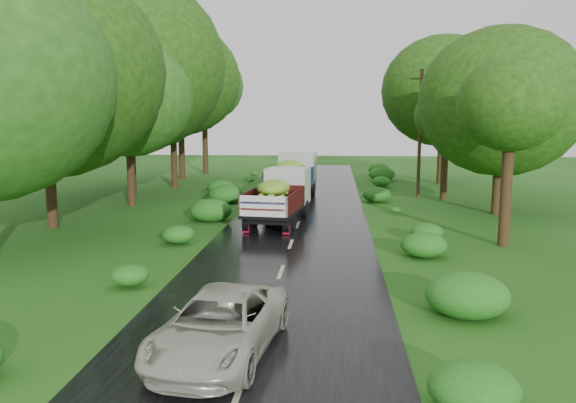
# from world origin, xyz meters

# --- Properties ---
(ground) EXTENTS (120.00, 120.00, 0.00)m
(ground) POSITION_xyz_m (0.00, 0.00, 0.00)
(ground) COLOR #1A490F
(ground) RESTS_ON ground
(road) EXTENTS (6.50, 80.00, 0.02)m
(road) POSITION_xyz_m (0.00, 5.00, 0.01)
(road) COLOR black
(road) RESTS_ON ground
(road_lines) EXTENTS (0.12, 69.60, 0.00)m
(road_lines) POSITION_xyz_m (0.00, 6.00, 0.02)
(road_lines) COLOR #BFB78C
(road_lines) RESTS_ON road
(truck_near) EXTENTS (2.78, 6.07, 2.46)m
(truck_near) POSITION_xyz_m (-0.87, 12.43, 1.39)
(truck_near) COLOR black
(truck_near) RESTS_ON ground
(truck_far) EXTENTS (2.81, 6.67, 2.74)m
(truck_far) POSITION_xyz_m (-0.84, 20.46, 1.55)
(truck_far) COLOR black
(truck_far) RESTS_ON ground
(car) EXTENTS (2.69, 4.83, 1.28)m
(car) POSITION_xyz_m (-0.66, -2.42, 0.66)
(car) COLOR #B6B4A2
(car) RESTS_ON road
(utility_pole) EXTENTS (1.36, 0.39, 7.83)m
(utility_pole) POSITION_xyz_m (6.83, 21.50, 4.03)
(utility_pole) COLOR #382616
(utility_pole) RESTS_ON ground
(trees_left) EXTENTS (6.09, 34.20, 10.46)m
(trees_left) POSITION_xyz_m (-10.61, 19.74, 7.11)
(trees_left) COLOR black
(trees_left) RESTS_ON ground
(trees_right) EXTENTS (5.19, 24.56, 8.79)m
(trees_right) POSITION_xyz_m (9.42, 21.12, 6.01)
(trees_right) COLOR black
(trees_right) RESTS_ON ground
(shrubs) EXTENTS (11.90, 44.00, 0.70)m
(shrubs) POSITION_xyz_m (0.00, 14.00, 0.35)
(shrubs) COLOR #1F6217
(shrubs) RESTS_ON ground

